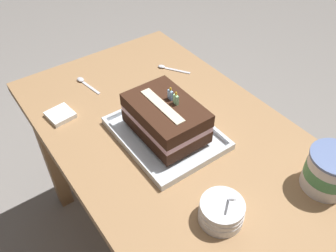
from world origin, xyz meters
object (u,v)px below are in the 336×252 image
object	(u,v)px
foil_tray	(166,134)
serving_spoon_near_tray	(83,82)
bowl_stack	(221,212)
ice_cream_tub	(329,171)
napkin_pile	(60,115)
serving_spoon_by_bowls	(167,68)
birthday_cake	(166,118)

from	to	relation	value
foil_tray	serving_spoon_near_tray	xyz separation A→B (m)	(-0.42, -0.09, -0.00)
serving_spoon_near_tray	bowl_stack	bearing A→B (deg)	1.94
ice_cream_tub	napkin_pile	size ratio (longest dim) A/B	1.44
serving_spoon_by_bowls	bowl_stack	bearing A→B (deg)	-24.42
foil_tray	serving_spoon_near_tray	bearing A→B (deg)	-168.10
foil_tray	serving_spoon_by_bowls	size ratio (longest dim) A/B	2.86
serving_spoon_near_tray	napkin_pile	size ratio (longest dim) A/B	1.48
serving_spoon_near_tray	serving_spoon_by_bowls	bearing A→B (deg)	70.57
bowl_stack	ice_cream_tub	world-z (taller)	ice_cream_tub
foil_tray	serving_spoon_by_bowls	world-z (taller)	foil_tray
bowl_stack	ice_cream_tub	size ratio (longest dim) A/B	0.88
foil_tray	napkin_pile	size ratio (longest dim) A/B	3.75
serving_spoon_by_bowls	foil_tray	bearing A→B (deg)	-36.34
serving_spoon_near_tray	serving_spoon_by_bowls	world-z (taller)	serving_spoon_near_tray
bowl_stack	ice_cream_tub	distance (m)	0.32
foil_tray	napkin_pile	world-z (taller)	foil_tray
foil_tray	bowl_stack	world-z (taller)	bowl_stack
serving_spoon_by_bowls	napkin_pile	world-z (taller)	napkin_pile
bowl_stack	serving_spoon_by_bowls	size ratio (longest dim) A/B	0.96
foil_tray	ice_cream_tub	size ratio (longest dim) A/B	2.60
ice_cream_tub	napkin_pile	bearing A→B (deg)	-145.70
serving_spoon_by_bowls	birthday_cake	bearing A→B (deg)	-36.34
bowl_stack	serving_spoon_by_bowls	distance (m)	0.70
birthday_cake	serving_spoon_by_bowls	xyz separation A→B (m)	(-0.31, 0.22, -0.07)
ice_cream_tub	napkin_pile	distance (m)	0.85
birthday_cake	serving_spoon_near_tray	xyz separation A→B (m)	(-0.42, -0.09, -0.07)
bowl_stack	ice_cream_tub	bearing A→B (deg)	73.79
serving_spoon_near_tray	napkin_pile	bearing A→B (deg)	-47.98
birthday_cake	napkin_pile	world-z (taller)	birthday_cake
ice_cream_tub	napkin_pile	world-z (taller)	ice_cream_tub
birthday_cake	serving_spoon_by_bowls	world-z (taller)	birthday_cake
foil_tray	ice_cream_tub	world-z (taller)	ice_cream_tub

